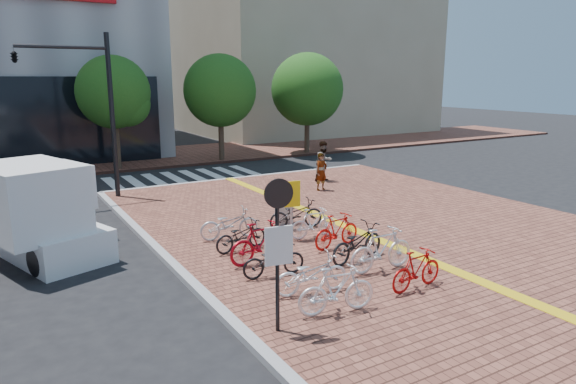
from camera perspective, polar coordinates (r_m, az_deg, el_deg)
ground at (r=14.10m, az=5.94°, el=-8.05°), size 120.00×120.00×0.00m
tactile_strip at (r=12.33m, az=28.19°, el=-11.92°), size 0.40×34.00×0.01m
kerb_north at (r=25.55m, az=-4.56°, el=1.58°), size 14.00×0.25×0.15m
far_sidewalk at (r=32.92m, az=-16.20°, el=3.61°), size 70.00×8.00×0.15m
building_beige at (r=50.00m, az=0.97°, el=17.29°), size 20.00×18.00×18.00m
crosswalk at (r=26.45m, az=-11.34°, el=1.60°), size 7.50×4.00×0.01m
street_trees at (r=30.89m, az=-5.72°, el=10.99°), size 16.20×4.60×6.35m
bike_0 at (r=10.84m, az=5.40°, el=-10.79°), size 1.78×0.79×1.03m
bike_1 at (r=11.76m, az=2.60°, el=-9.10°), size 1.84×0.89×0.92m
bike_2 at (r=12.73m, az=-1.61°, el=-7.53°), size 1.67×0.73×0.85m
bike_3 at (r=13.61m, az=-3.01°, el=-5.59°), size 1.91×0.66×1.13m
bike_4 at (r=14.63m, az=-5.25°, el=-4.84°), size 1.72×0.81×0.87m
bike_5 at (r=15.67m, az=-6.54°, el=-3.53°), size 1.89×0.90×0.95m
bike_6 at (r=12.33m, az=14.11°, el=-8.36°), size 1.62×0.58×0.96m
bike_7 at (r=13.22m, az=10.34°, el=-6.30°), size 1.92×0.60×1.14m
bike_8 at (r=13.87m, az=7.69°, el=-5.60°), size 2.01×1.03×1.00m
bike_9 at (r=14.86m, az=5.45°, el=-4.29°), size 1.72×0.70×1.00m
bike_10 at (r=15.67m, az=2.84°, el=-3.47°), size 1.60×0.57×0.94m
bike_11 at (r=16.59m, az=0.91°, el=-2.48°), size 1.91×0.85×0.97m
pedestrian_a at (r=22.23m, az=3.73°, el=2.26°), size 0.65×0.48×1.63m
pedestrian_b at (r=24.26m, az=4.00°, el=3.44°), size 1.00×0.82×1.89m
utility_box at (r=17.18m, az=-0.46°, el=-1.69°), size 0.55×0.42×1.12m
yellow_sign at (r=15.31m, az=0.44°, el=-0.82°), size 0.49×0.15×1.81m
notice_sign at (r=9.58m, az=-1.10°, el=-5.04°), size 0.56×0.17×3.03m
traffic_light_pole at (r=21.61m, az=-23.15°, el=10.80°), size 3.50×1.35×6.51m
box_truck at (r=16.14m, az=-25.77°, el=-1.82°), size 3.44×5.12×2.73m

